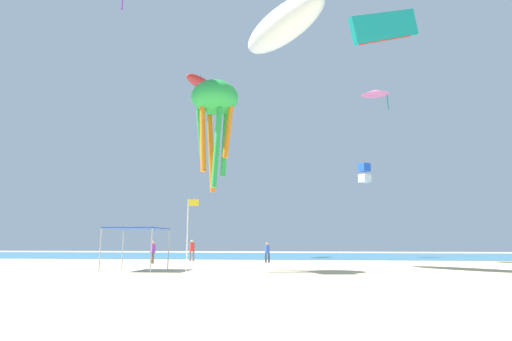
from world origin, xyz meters
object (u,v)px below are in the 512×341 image
at_px(kite_delta_pink, 375,92).
at_px(kite_inflatable_white, 283,25).
at_px(person_central, 267,251).
at_px(person_near_tent, 192,249).
at_px(kite_parafoil_teal, 385,27).
at_px(person_leftmost, 153,250).
at_px(kite_inflatable_red, 200,82).
at_px(banner_flag, 189,229).
at_px(kite_box_blue, 364,173).
at_px(kite_octopus_green, 215,103).
at_px(canopy_tent, 137,230).

relative_size(kite_delta_pink, kite_inflatable_white, 0.34).
relative_size(person_central, kite_delta_pink, 0.58).
bearing_deg(person_near_tent, kite_delta_pink, 12.37).
bearing_deg(kite_parafoil_teal, kite_inflatable_white, -63.80).
height_order(person_leftmost, person_central, person_leftmost).
bearing_deg(kite_inflatable_red, person_central, 61.93).
bearing_deg(banner_flag, person_leftmost, 119.20).
relative_size(person_central, kite_inflatable_red, 0.33).
height_order(kite_box_blue, kite_inflatable_white, kite_inflatable_white).
distance_m(kite_inflatable_red, kite_delta_pink, 21.55).
bearing_deg(person_near_tent, banner_flag, -67.62).
height_order(kite_parafoil_teal, kite_inflatable_white, kite_inflatable_white).
xyz_separation_m(kite_delta_pink, kite_octopus_green, (-12.35, -12.97, -5.11)).
xyz_separation_m(person_near_tent, person_central, (6.87, -1.82, -0.14)).
bearing_deg(canopy_tent, kite_delta_pink, 38.49).
distance_m(banner_flag, kite_box_blue, 29.71).
distance_m(canopy_tent, kite_octopus_green, 9.18).
distance_m(person_leftmost, kite_box_blue, 25.79).
height_order(banner_flag, kite_inflatable_white, kite_inflatable_white).
xyz_separation_m(kite_inflatable_red, kite_octopus_green, (6.70, -21.50, -10.47)).
bearing_deg(kite_inflatable_red, kite_box_blue, 117.51).
distance_m(person_near_tent, person_leftmost, 4.62).
height_order(kite_parafoil_teal, kite_box_blue, kite_parafoil_teal).
bearing_deg(person_central, person_leftmost, -18.87).
bearing_deg(banner_flag, canopy_tent, 147.77).
xyz_separation_m(person_near_tent, kite_inflatable_red, (-2.30, 9.84, 19.73)).
height_order(kite_delta_pink, kite_inflatable_white, kite_inflatable_white).
bearing_deg(kite_inflatable_white, person_central, -24.86).
distance_m(canopy_tent, person_central, 12.52).
distance_m(canopy_tent, person_near_tent, 12.17).
bearing_deg(kite_box_blue, kite_octopus_green, 26.16).
bearing_deg(banner_flag, kite_inflatable_red, 103.95).
height_order(banner_flag, kite_parafoil_teal, kite_parafoil_teal).
xyz_separation_m(canopy_tent, person_leftmost, (-1.94, 7.97, -1.36)).
distance_m(kite_parafoil_teal, kite_box_blue, 24.29).
xyz_separation_m(person_central, kite_parafoil_teal, (8.08, -10.79, 13.44)).
height_order(canopy_tent, banner_flag, banner_flag).
height_order(person_leftmost, kite_inflatable_red, kite_inflatable_red).
relative_size(person_near_tent, kite_inflatable_red, 0.38).
height_order(banner_flag, kite_delta_pink, kite_delta_pink).
bearing_deg(kite_inflatable_white, canopy_tent, 71.73).
bearing_deg(kite_octopus_green, kite_inflatable_white, -139.15).
bearing_deg(canopy_tent, banner_flag, -32.23).
relative_size(kite_parafoil_teal, kite_delta_pink, 1.68).
height_order(person_near_tent, person_central, person_near_tent).
bearing_deg(kite_inflatable_red, banner_flag, 37.70).
bearing_deg(kite_inflatable_white, kite_parafoil_teal, -161.02).
bearing_deg(banner_flag, kite_delta_pink, 50.67).
distance_m(banner_flag, kite_octopus_green, 8.53).
distance_m(person_central, kite_inflatable_red, 24.79).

